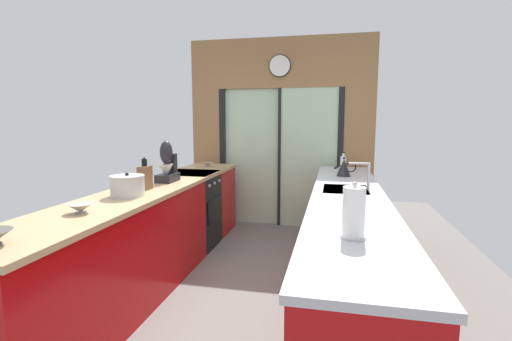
% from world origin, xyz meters
% --- Properties ---
extents(ground_plane, '(5.04, 7.60, 0.02)m').
position_xyz_m(ground_plane, '(0.00, 0.60, -0.01)').
color(ground_plane, slate).
extents(back_wall_unit, '(2.64, 0.12, 2.70)m').
position_xyz_m(back_wall_unit, '(0.00, 2.40, 1.53)').
color(back_wall_unit, olive).
rests_on(back_wall_unit, ground_plane).
extents(left_counter_run, '(0.62, 3.80, 0.92)m').
position_xyz_m(left_counter_run, '(-0.91, 0.13, 0.47)').
color(left_counter_run, '#AD0C0F').
rests_on(left_counter_run, ground_plane).
extents(right_counter_run, '(0.62, 3.80, 0.92)m').
position_xyz_m(right_counter_run, '(0.91, 0.30, 0.46)').
color(right_counter_run, '#AD0C0F').
rests_on(right_counter_run, ground_plane).
extents(sink_faucet, '(0.19, 0.02, 0.25)m').
position_xyz_m(sink_faucet, '(1.06, 0.55, 1.09)').
color(sink_faucet, '#B7BABC').
rests_on(sink_faucet, right_counter_run).
extents(oven_range, '(0.60, 0.60, 0.92)m').
position_xyz_m(oven_range, '(-0.91, 1.25, 0.46)').
color(oven_range, black).
rests_on(oven_range, ground_plane).
extents(mixing_bowl_mid, '(0.16, 0.16, 0.06)m').
position_xyz_m(mixing_bowl_mid, '(-0.89, -0.73, 0.96)').
color(mixing_bowl_mid, gray).
rests_on(mixing_bowl_mid, left_counter_run).
extents(mixing_bowl_far, '(0.15, 0.15, 0.06)m').
position_xyz_m(mixing_bowl_far, '(-0.89, 1.79, 0.95)').
color(mixing_bowl_far, gray).
rests_on(mixing_bowl_far, left_counter_run).
extents(knife_block, '(0.08, 0.14, 0.29)m').
position_xyz_m(knife_block, '(-0.89, 0.13, 1.03)').
color(knife_block, brown).
rests_on(knife_block, left_counter_run).
extents(stand_mixer, '(0.17, 0.27, 0.42)m').
position_xyz_m(stand_mixer, '(-0.89, 0.58, 1.08)').
color(stand_mixer, black).
rests_on(stand_mixer, left_counter_run).
extents(stock_pot, '(0.28, 0.28, 0.20)m').
position_xyz_m(stock_pot, '(-0.89, -0.16, 1.01)').
color(stock_pot, '#B7BABC').
rests_on(stock_pot, left_counter_run).
extents(kettle, '(0.25, 0.16, 0.22)m').
position_xyz_m(kettle, '(0.89, 1.35, 1.02)').
color(kettle, black).
rests_on(kettle, right_counter_run).
extents(soap_bottle_near, '(0.06, 0.06, 0.21)m').
position_xyz_m(soap_bottle_near, '(0.89, -0.61, 1.01)').
color(soap_bottle_near, '#286BB7').
rests_on(soap_bottle_near, right_counter_run).
extents(soap_bottle_far, '(0.07, 0.07, 0.23)m').
position_xyz_m(soap_bottle_far, '(0.89, 1.80, 1.02)').
color(soap_bottle_far, silver).
rests_on(soap_bottle_far, right_counter_run).
extents(paper_towel_roll, '(0.14, 0.14, 0.31)m').
position_xyz_m(paper_towel_roll, '(0.89, -0.88, 1.06)').
color(paper_towel_roll, '#B7BABC').
rests_on(paper_towel_roll, right_counter_run).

